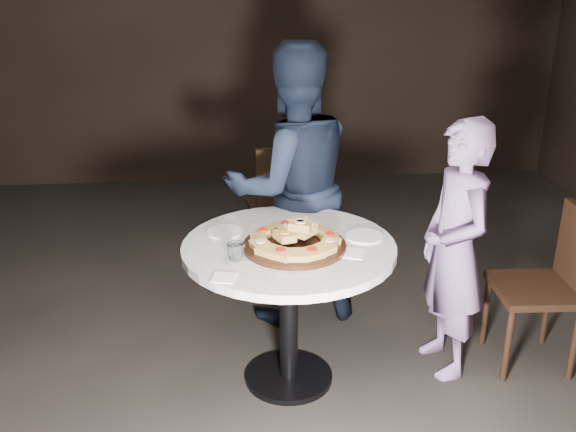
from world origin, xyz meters
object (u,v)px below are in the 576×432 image
at_px(serving_board, 294,246).
at_px(water_glass, 236,252).
at_px(diner_navy, 292,187).
at_px(focaccia_pile, 295,237).
at_px(table, 289,271).
at_px(diner_teal, 454,250).
at_px(chair_far, 287,203).
at_px(chair_right, 553,278).

relative_size(serving_board, water_glass, 5.79).
relative_size(water_glass, diner_navy, 0.05).
distance_m(serving_board, focaccia_pile, 0.04).
relative_size(table, serving_board, 2.79).
relative_size(table, water_glass, 16.19).
height_order(serving_board, diner_teal, diner_teal).
height_order(focaccia_pile, water_glass, focaccia_pile).
xyz_separation_m(focaccia_pile, water_glass, (-0.29, -0.11, -0.01)).
bearing_deg(diner_navy, water_glass, 54.98).
bearing_deg(diner_navy, focaccia_pile, 72.61).
xyz_separation_m(focaccia_pile, chair_far, (0.07, 1.22, -0.28)).
bearing_deg(diner_teal, table, -93.93).
xyz_separation_m(table, serving_board, (0.02, -0.05, 0.16)).
xyz_separation_m(table, focaccia_pile, (0.02, -0.05, 0.20)).
height_order(serving_board, focaccia_pile, focaccia_pile).
bearing_deg(focaccia_pile, chair_far, 86.77).
distance_m(diner_navy, diner_teal, 1.04).
relative_size(focaccia_pile, water_glass, 5.16).
xyz_separation_m(table, water_glass, (-0.26, -0.16, 0.19)).
xyz_separation_m(focaccia_pile, diner_navy, (0.05, 0.75, -0.00)).
bearing_deg(chair_right, water_glass, -80.00).
distance_m(table, serving_board, 0.17).
distance_m(serving_board, chair_far, 1.25).
xyz_separation_m(water_glass, chair_right, (1.71, 0.21, -0.32)).
height_order(water_glass, chair_right, chair_right).
height_order(table, chair_far, chair_far).
height_order(serving_board, water_glass, water_glass).
xyz_separation_m(chair_far, diner_teal, (0.78, -1.11, 0.12)).
bearing_deg(diner_navy, chair_far, -105.01).
xyz_separation_m(serving_board, chair_right, (1.42, 0.11, -0.29)).
bearing_deg(focaccia_pile, water_glass, -159.31).
bearing_deg(focaccia_pile, chair_right, 4.12).
distance_m(serving_board, chair_right, 1.45).
bearing_deg(table, chair_far, 85.43).
height_order(serving_board, chair_far, chair_far).
bearing_deg(chair_right, table, -84.88).
bearing_deg(diner_navy, diner_teal, 127.90).
height_order(chair_far, diner_navy, diner_navy).
bearing_deg(chair_right, serving_board, -82.77).
relative_size(serving_board, diner_teal, 0.36).
height_order(table, focaccia_pile, focaccia_pile).
height_order(table, chair_right, chair_right).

